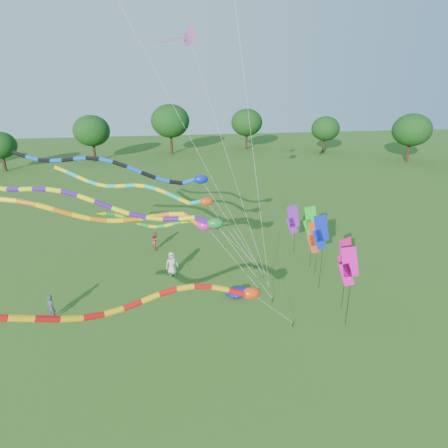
{
  "coord_description": "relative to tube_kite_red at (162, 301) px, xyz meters",
  "views": [
    {
      "loc": [
        -4.0,
        -17.46,
        13.65
      ],
      "look_at": [
        -0.5,
        4.81,
        4.8
      ],
      "focal_mm": 30.0,
      "sensor_mm": 36.0,
      "label": 1
    }
  ],
  "objects": [
    {
      "name": "ground",
      "position": [
        4.53,
        2.04,
        -3.8
      ],
      "size": [
        160.0,
        160.0,
        0.0
      ],
      "primitive_type": "plane",
      "color": "#215316",
      "rests_on": "ground"
    },
    {
      "name": "person_b",
      "position": [
        -6.78,
        5.0,
        -2.99
      ],
      "size": [
        0.7,
        0.67,
        1.61
      ],
      "primitive_type": "imported",
      "rotation": [
        0.0,
        0.0,
        -0.66
      ],
      "color": "#393C51",
      "rests_on": "ground"
    },
    {
      "name": "tree_ring",
      "position": [
        2.76,
        1.11,
        1.71
      ],
      "size": [
        120.26,
        113.3,
        9.71
      ],
      "color": "#382314",
      "rests_on": "ground"
    },
    {
      "name": "tube_kite_cyan",
      "position": [
        -0.79,
        11.52,
        2.1
      ],
      "size": [
        14.3,
        4.83,
        7.93
      ],
      "rotation": [
        0.0,
        0.0,
        -0.29
      ],
      "color": "black",
      "rests_on": "ground"
    },
    {
      "name": "person_a",
      "position": [
        0.55,
        9.35,
        -2.89
      ],
      "size": [
        0.98,
        0.73,
        1.83
      ],
      "primitive_type": "imported",
      "rotation": [
        0.0,
        0.0,
        0.18
      ],
      "color": "beige",
      "rests_on": "ground"
    },
    {
      "name": "blue_nylon_heap",
      "position": [
        4.71,
        5.75,
        -3.57
      ],
      "size": [
        1.6,
        1.59,
        0.5
      ],
      "color": "#120DA9",
      "rests_on": "ground"
    },
    {
      "name": "tube_kite_red",
      "position": [
        0.0,
        0.0,
        0.0
      ],
      "size": [
        14.64,
        4.67,
        6.1
      ],
      "rotation": [
        0.0,
        0.0,
        0.27
      ],
      "color": "black",
      "rests_on": "ground"
    },
    {
      "name": "banner_pole_green",
      "position": [
        10.84,
        9.02,
        -0.09
      ],
      "size": [
        1.16,
        0.2,
        4.97
      ],
      "rotation": [
        0.0,
        0.0,
        -0.1
      ],
      "color": "black",
      "rests_on": "ground"
    },
    {
      "name": "banner_pole_red",
      "position": [
        10.73,
        7.77,
        -0.8
      ],
      "size": [
        1.1,
        0.53,
        4.26
      ],
      "rotation": [
        0.0,
        0.0,
        -0.4
      ],
      "color": "black",
      "rests_on": "ground"
    },
    {
      "name": "banner_pole_magenta_b",
      "position": [
        10.76,
        3.24,
        -0.1
      ],
      "size": [
        1.14,
        0.37,
        4.96
      ],
      "rotation": [
        0.0,
        0.0,
        0.25
      ],
      "color": "black",
      "rests_on": "ground"
    },
    {
      "name": "delta_kite_high_c",
      "position": [
        2.52,
        12.71,
        12.45
      ],
      "size": [
        6.78,
        7.56,
        17.89
      ],
      "rotation": [
        0.0,
        0.0,
        0.54
      ],
      "color": "black",
      "rests_on": "ground"
    },
    {
      "name": "banner_pole_blue_b",
      "position": [
        10.31,
        5.94,
        0.36
      ],
      "size": [
        1.13,
        0.41,
        5.43
      ],
      "rotation": [
        0.0,
        0.0,
        -0.29
      ],
      "color": "black",
      "rests_on": "ground"
    },
    {
      "name": "banner_pole_violet",
      "position": [
        10.38,
        11.51,
        -0.83
      ],
      "size": [
        1.16,
        0.21,
        4.23
      ],
      "rotation": [
        0.0,
        0.0,
        -0.11
      ],
      "color": "black",
      "rests_on": "ground"
    },
    {
      "name": "tube_kite_blue",
      "position": [
        -1.82,
        9.25,
        4.23
      ],
      "size": [
        16.24,
        3.35,
        9.7
      ],
      "rotation": [
        0.0,
        0.0,
        -0.16
      ],
      "color": "black",
      "rests_on": "ground"
    },
    {
      "name": "person_c",
      "position": [
        -0.71,
        13.98,
        -3.02
      ],
      "size": [
        0.77,
        0.89,
        1.56
      ],
      "primitive_type": "imported",
      "rotation": [
        0.0,
        0.0,
        1.84
      ],
      "color": "#993F37",
      "rests_on": "ground"
    },
    {
      "name": "tube_kite_green",
      "position": [
        1.04,
        8.71,
        0.52
      ],
      "size": [
        10.87,
        1.16,
        6.03
      ],
      "rotation": [
        0.0,
        0.0,
        0.1
      ],
      "color": "black",
      "rests_on": "ground"
    },
    {
      "name": "tube_kite_purple",
      "position": [
        -1.89,
        6.89,
        2.36
      ],
      "size": [
        16.89,
        4.84,
        8.12
      ],
      "rotation": [
        0.0,
        0.0,
        -0.26
      ],
      "color": "black",
      "rests_on": "ground"
    },
    {
      "name": "tube_kite_orange",
      "position": [
        -2.23,
        6.49,
        2.05
      ],
      "size": [
        16.69,
        1.18,
        8.0
      ],
      "rotation": [
        0.0,
        0.0,
        -0.06
      ],
      "color": "black",
      "rests_on": "ground"
    },
    {
      "name": "banner_pole_magenta_a",
      "position": [
        10.25,
        1.75,
        0.04
      ],
      "size": [
        1.12,
        0.47,
        5.11
      ],
      "rotation": [
        0.0,
        0.0,
        -0.35
      ],
      "color": "black",
      "rests_on": "ground"
    }
  ]
}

